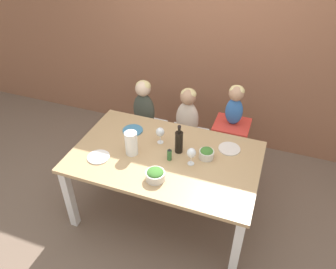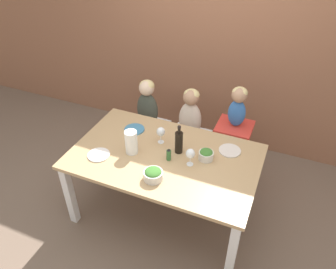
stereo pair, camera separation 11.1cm
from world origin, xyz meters
name	(u,v)px [view 2 (the right image)]	position (x,y,z in m)	size (l,w,h in m)	color
ground_plane	(165,210)	(0.00, 0.00, 0.00)	(14.00, 14.00, 0.00)	#705B4C
wall_back	(216,37)	(0.00, 1.45, 1.35)	(10.00, 0.06, 2.70)	#8E5B42
dining_table	(165,162)	(0.00, 0.00, 0.65)	(1.68, 1.04, 0.74)	tan
chair_far_left	(148,130)	(-0.54, 0.75, 0.37)	(0.43, 0.40, 0.44)	silver
chair_far_center	(189,140)	(-0.03, 0.75, 0.37)	(0.43, 0.40, 0.44)	silver
chair_right_highchair	(233,137)	(0.46, 0.75, 0.56)	(0.36, 0.34, 0.71)	silver
person_child_left	(147,103)	(-0.54, 0.76, 0.75)	(0.25, 0.18, 0.58)	#3D4238
person_child_center	(190,112)	(-0.03, 0.76, 0.75)	(0.25, 0.18, 0.58)	beige
person_baby_right	(238,104)	(0.46, 0.76, 0.97)	(0.18, 0.16, 0.43)	#3366B2
wine_bottle	(179,142)	(0.10, 0.10, 0.85)	(0.07, 0.07, 0.28)	black
paper_towel_roll	(131,142)	(-0.29, -0.07, 0.85)	(0.11, 0.11, 0.23)	white
wine_glass_near	(190,154)	(0.25, -0.03, 0.86)	(0.08, 0.08, 0.17)	white
wine_glass_far	(161,132)	(-0.11, 0.17, 0.86)	(0.08, 0.08, 0.17)	white
salad_bowl_large	(153,174)	(0.03, -0.31, 0.79)	(0.16, 0.16, 0.10)	silver
salad_bowl_small	(206,154)	(0.36, 0.10, 0.79)	(0.13, 0.13, 0.10)	silver
dinner_plate_front_left	(99,155)	(-0.55, -0.23, 0.75)	(0.20, 0.20, 0.01)	silver
dinner_plate_back_left	(134,129)	(-0.43, 0.24, 0.75)	(0.20, 0.20, 0.01)	teal
dinner_plate_back_right	(230,151)	(0.52, 0.29, 0.75)	(0.20, 0.20, 0.01)	silver
condiment_bottle_hot_sauce	(169,154)	(0.06, -0.04, 0.80)	(0.04, 0.04, 0.12)	#336633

